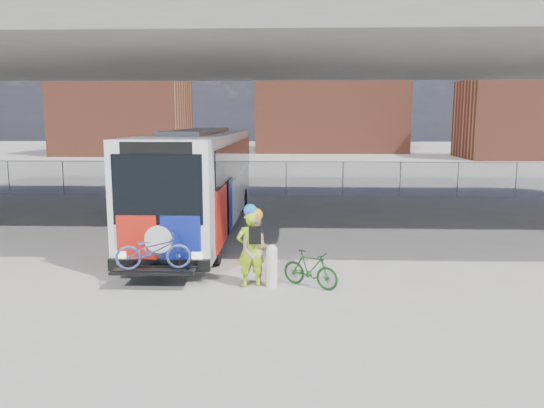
{
  "coord_description": "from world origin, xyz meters",
  "views": [
    {
      "loc": [
        1.29,
        -15.92,
        4.06
      ],
      "look_at": [
        0.73,
        -0.69,
        1.6
      ],
      "focal_mm": 35.0,
      "sensor_mm": 36.0,
      "label": 1
    }
  ],
  "objects_px": {
    "bus": "(200,174)",
    "bollard": "(272,264)",
    "cyclist_hivis": "(250,247)",
    "cyclist_tan": "(257,250)",
    "bike_parked": "(310,269)"
  },
  "relations": [
    {
      "from": "bike_parked",
      "to": "cyclist_hivis",
      "type": "bearing_deg",
      "value": 122.34
    },
    {
      "from": "bus",
      "to": "bike_parked",
      "type": "relative_size",
      "value": 8.63
    },
    {
      "from": "bus",
      "to": "cyclist_hivis",
      "type": "bearing_deg",
      "value": -69.95
    },
    {
      "from": "cyclist_hivis",
      "to": "cyclist_tan",
      "type": "height_order",
      "value": "cyclist_hivis"
    },
    {
      "from": "cyclist_hivis",
      "to": "bike_parked",
      "type": "relative_size",
      "value": 1.36
    },
    {
      "from": "cyclist_tan",
      "to": "bus",
      "type": "bearing_deg",
      "value": 101.28
    },
    {
      "from": "bollard",
      "to": "cyclist_tan",
      "type": "xyz_separation_m",
      "value": [
        -0.37,
        -0.0,
        0.35
      ]
    },
    {
      "from": "bollard",
      "to": "cyclist_hivis",
      "type": "height_order",
      "value": "cyclist_hivis"
    },
    {
      "from": "bus",
      "to": "bollard",
      "type": "relative_size",
      "value": 12.34
    },
    {
      "from": "bollard",
      "to": "bike_parked",
      "type": "bearing_deg",
      "value": 0.0
    },
    {
      "from": "cyclist_hivis",
      "to": "cyclist_tan",
      "type": "bearing_deg",
      "value": 162.79
    },
    {
      "from": "bus",
      "to": "bike_parked",
      "type": "bearing_deg",
      "value": -59.24
    },
    {
      "from": "bus",
      "to": "cyclist_hivis",
      "type": "xyz_separation_m",
      "value": [
        2.31,
        -6.32,
        -1.12
      ]
    },
    {
      "from": "cyclist_tan",
      "to": "bike_parked",
      "type": "relative_size",
      "value": 1.29
    },
    {
      "from": "bollard",
      "to": "cyclist_hivis",
      "type": "relative_size",
      "value": 0.51
    }
  ]
}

